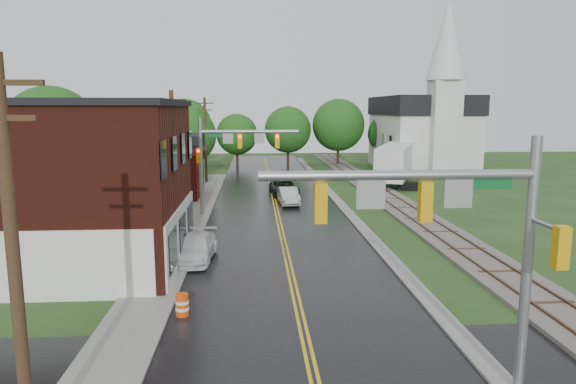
{
  "coord_description": "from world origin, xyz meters",
  "views": [
    {
      "loc": [
        -1.7,
        -10.82,
        7.9
      ],
      "look_at": [
        0.08,
        15.95,
        3.5
      ],
      "focal_mm": 32.0,
      "sensor_mm": 36.0,
      "label": 1
    }
  ],
  "objects": [
    {
      "name": "sidewalk_left",
      "position": [
        -6.2,
        25.0,
        0.0
      ],
      "size": [
        2.4,
        50.0,
        0.12
      ],
      "primitive_type": "cube",
      "color": "gray",
      "rests_on": "ground"
    },
    {
      "name": "utility_pole_c",
      "position": [
        -6.8,
        44.0,
        4.72
      ],
      "size": [
        1.8,
        0.28,
        9.0
      ],
      "color": "#382616",
      "rests_on": "ground"
    },
    {
      "name": "suv_dark",
      "position": [
        1.02,
        35.3,
        0.69
      ],
      "size": [
        2.75,
        5.18,
        1.39
      ],
      "primitive_type": "imported",
      "rotation": [
        0.0,
        0.0,
        0.09
      ],
      "color": "black",
      "rests_on": "ground"
    },
    {
      "name": "construction_barrel",
      "position": [
        -4.51,
        8.09,
        0.44
      ],
      "size": [
        0.63,
        0.63,
        0.88
      ],
      "primitive_type": "cylinder",
      "rotation": [
        0.0,
        0.0,
        -0.34
      ],
      "color": "#D54609",
      "rests_on": "ground"
    },
    {
      "name": "main_road",
      "position": [
        0.0,
        30.0,
        0.0
      ],
      "size": [
        10.0,
        90.0,
        0.02
      ],
      "primitive_type": "cube",
      "color": "black",
      "rests_on": "ground"
    },
    {
      "name": "darkred_building",
      "position": [
        -10.0,
        35.0,
        2.2
      ],
      "size": [
        7.0,
        6.0,
        4.4
      ],
      "primitive_type": "cube",
      "color": "#3F0F0C",
      "rests_on": "ground"
    },
    {
      "name": "traffic_signal_far",
      "position": [
        -3.47,
        27.0,
        4.97
      ],
      "size": [
        7.34,
        0.43,
        7.2
      ],
      "color": "gray",
      "rests_on": "ground"
    },
    {
      "name": "brick_building",
      "position": [
        -12.48,
        15.0,
        4.15
      ],
      "size": [
        14.3,
        10.3,
        8.3
      ],
      "color": "#49180F",
      "rests_on": "ground"
    },
    {
      "name": "pickup_white",
      "position": [
        -4.8,
        15.44,
        0.66
      ],
      "size": [
        2.24,
        4.72,
        1.33
      ],
      "primitive_type": "imported",
      "rotation": [
        0.0,
        0.0,
        -0.08
      ],
      "color": "silver",
      "rests_on": "ground"
    },
    {
      "name": "railroad",
      "position": [
        10.0,
        35.0,
        0.11
      ],
      "size": [
        3.2,
        80.0,
        0.3
      ],
      "color": "#59544C",
      "rests_on": "ground"
    },
    {
      "name": "tree_left_e",
      "position": [
        -8.85,
        45.9,
        4.81
      ],
      "size": [
        6.4,
        6.4,
        8.16
      ],
      "color": "black",
      "rests_on": "ground"
    },
    {
      "name": "tree_left_c",
      "position": [
        -13.85,
        39.9,
        4.51
      ],
      "size": [
        6.0,
        6.0,
        7.65
      ],
      "color": "black",
      "rests_on": "ground"
    },
    {
      "name": "utility_pole_a",
      "position": [
        -6.8,
        0.0,
        4.72
      ],
      "size": [
        1.8,
        0.28,
        9.0
      ],
      "color": "#382616",
      "rests_on": "ground"
    },
    {
      "name": "semi_trailer",
      "position": [
        13.28,
        42.45,
        2.37
      ],
      "size": [
        7.28,
        12.99,
        4.01
      ],
      "color": "black",
      "rests_on": "ground"
    },
    {
      "name": "yellow_house",
      "position": [
        -11.0,
        26.0,
        3.2
      ],
      "size": [
        8.0,
        7.0,
        6.4
      ],
      "primitive_type": "cube",
      "color": "tan",
      "rests_on": "ground"
    },
    {
      "name": "utility_pole_b",
      "position": [
        -6.8,
        22.0,
        4.72
      ],
      "size": [
        1.8,
        0.28,
        9.0
      ],
      "color": "#382616",
      "rests_on": "ground"
    },
    {
      "name": "sedan_silver",
      "position": [
        1.11,
        30.91,
        0.7
      ],
      "size": [
        1.78,
        4.32,
        1.39
      ],
      "primitive_type": "imported",
      "rotation": [
        0.0,
        0.0,
        0.07
      ],
      "color": "#B5B5BA",
      "rests_on": "ground"
    },
    {
      "name": "traffic_signal_near",
      "position": [
        3.47,
        2.0,
        4.97
      ],
      "size": [
        7.34,
        0.3,
        7.2
      ],
      "color": "gray",
      "rests_on": "ground"
    },
    {
      "name": "curb_right",
      "position": [
        5.4,
        35.0,
        0.0
      ],
      "size": [
        0.8,
        70.0,
        0.12
      ],
      "primitive_type": "cube",
      "color": "gray",
      "rests_on": "ground"
    },
    {
      "name": "church",
      "position": [
        20.0,
        53.74,
        5.83
      ],
      "size": [
        10.4,
        18.4,
        20.0
      ],
      "color": "silver",
      "rests_on": "ground"
    },
    {
      "name": "tree_left_b",
      "position": [
        -17.85,
        31.9,
        5.72
      ],
      "size": [
        7.6,
        7.6,
        9.69
      ],
      "color": "black",
      "rests_on": "ground"
    }
  ]
}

